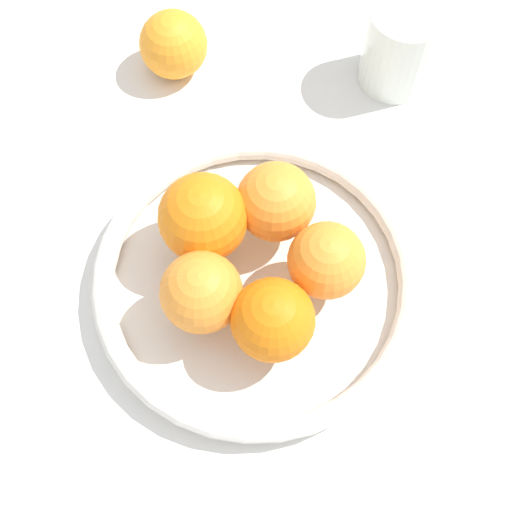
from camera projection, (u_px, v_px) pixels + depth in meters
ground_plane at (256, 288)px, 0.66m from camera, size 4.00×4.00×0.00m
fruit_bowl at (256, 280)px, 0.65m from camera, size 0.30×0.30×0.03m
orange_pile at (250, 254)px, 0.60m from camera, size 0.18×0.18×0.08m
stray_orange at (173, 45)px, 0.74m from camera, size 0.07×0.07×0.07m
drinking_glass at (401, 46)px, 0.73m from camera, size 0.08×0.08×0.09m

